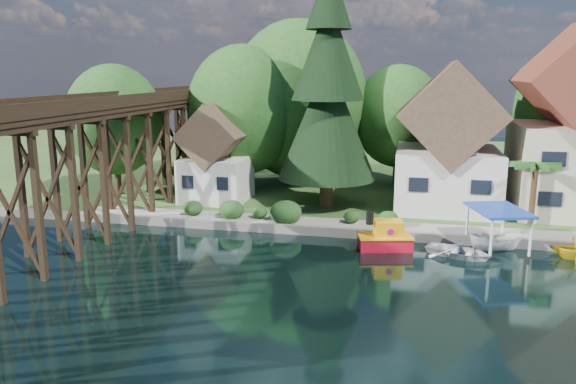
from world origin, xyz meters
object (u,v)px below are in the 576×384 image
object	(u,v)px
boat_yellow	(576,247)
conifer	(328,91)
house_left	(448,147)
palm_tree	(536,167)
boat_canopy	(497,233)
boat_white_a	(459,250)
tugboat	(385,238)
trestle_bridge	(95,156)
shed	(216,160)

from	to	relation	value
boat_yellow	conifer	bearing A→B (deg)	74.99
house_left	boat_yellow	distance (m)	12.55
palm_tree	boat_canopy	bearing A→B (deg)	-120.69
palm_tree	boat_white_a	distance (m)	9.08
tugboat	boat_yellow	xyz separation A→B (m)	(10.97, 0.49, 0.00)
tugboat	boat_white_a	distance (m)	4.38
boat_white_a	boat_canopy	world-z (taller)	boat_canopy
boat_canopy	house_left	bearing A→B (deg)	106.39
house_left	conifer	world-z (taller)	conifer
trestle_bridge	boat_canopy	distance (m)	26.04
tugboat	boat_yellow	distance (m)	10.98
palm_tree	trestle_bridge	bearing A→B (deg)	-166.89
tugboat	boat_white_a	xyz separation A→B (m)	(4.34, -0.52, -0.32)
house_left	boat_yellow	bearing A→B (deg)	-53.70
shed	boat_white_a	distance (m)	20.69
trestle_bridge	conifer	world-z (taller)	conifer
conifer	trestle_bridge	bearing A→B (deg)	-147.49
shed	boat_white_a	world-z (taller)	shed
shed	palm_tree	bearing A→B (deg)	-6.58
boat_white_a	palm_tree	bearing A→B (deg)	-15.28
conifer	boat_yellow	size ratio (longest dim) A/B	6.72
shed	tugboat	xyz separation A→B (m)	(13.99, -8.45, -3.11)
house_left	palm_tree	distance (m)	6.91
conifer	boat_canopy	size ratio (longest dim) A/B	3.82
palm_tree	boat_yellow	distance (m)	6.66
trestle_bridge	conifer	bearing A→B (deg)	32.51
tugboat	boat_canopy	size ratio (longest dim) A/B	0.76
conifer	boat_yellow	bearing A→B (deg)	-25.52
tugboat	boat_canopy	distance (m)	6.73
tugboat	boat_canopy	xyz separation A→B (m)	(6.65, 1.01, 0.43)
trestle_bridge	boat_yellow	bearing A→B (deg)	2.61
house_left	palm_tree	world-z (taller)	house_left
boat_white_a	boat_canopy	distance (m)	2.86
trestle_bridge	boat_white_a	xyz separation A→B (m)	(23.33, 0.35, -4.95)
tugboat	boat_yellow	world-z (taller)	tugboat
trestle_bridge	boat_canopy	size ratio (longest dim) A/B	9.23
boat_white_a	boat_yellow	xyz separation A→B (m)	(6.63, 1.01, 0.32)
boat_yellow	tugboat	bearing A→B (deg)	103.06
shed	boat_yellow	bearing A→B (deg)	-17.70
conifer	boat_canopy	world-z (taller)	conifer
conifer	house_left	bearing A→B (deg)	11.83
house_left	boat_canopy	world-z (taller)	house_left
boat_white_a	shed	bearing A→B (deg)	87.87
conifer	boat_white_a	size ratio (longest dim) A/B	4.74
trestle_bridge	palm_tree	distance (m)	29.22
shed	palm_tree	distance (m)	23.61
house_left	boat_canopy	bearing A→B (deg)	-73.61
boat_yellow	palm_tree	bearing A→B (deg)	26.53
house_left	shed	xyz separation A→B (m)	(-18.00, -1.50, -1.31)
house_left	boat_white_a	size ratio (longest dim) A/B	2.85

